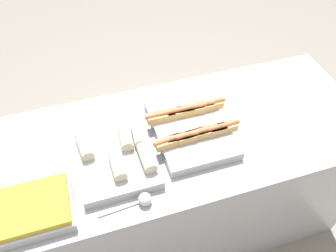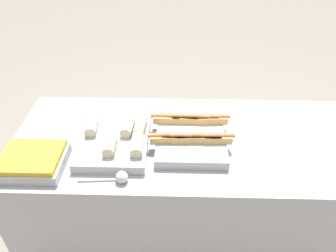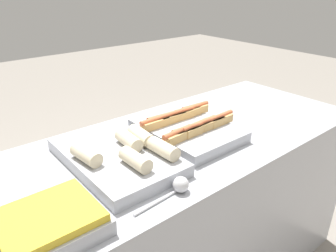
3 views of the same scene
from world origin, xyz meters
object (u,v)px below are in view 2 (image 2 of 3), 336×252
tray_hotdogs (190,133)px  tray_wraps (117,134)px  tray_side_front (32,161)px  serving_spoon_near (120,177)px

tray_hotdogs → tray_wraps: 0.36m
tray_hotdogs → tray_side_front: 0.75m
tray_hotdogs → serving_spoon_near: size_ratio=2.04×
tray_wraps → serving_spoon_near: (0.05, -0.29, -0.01)m
serving_spoon_near → tray_hotdogs: bearing=44.0°
tray_wraps → serving_spoon_near: size_ratio=2.39×
tray_side_front → tray_wraps: bearing=30.9°
tray_hotdogs → tray_wraps: size_ratio=0.86×
tray_side_front → serving_spoon_near: tray_side_front is taller
tray_hotdogs → tray_side_front: tray_hotdogs is taller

